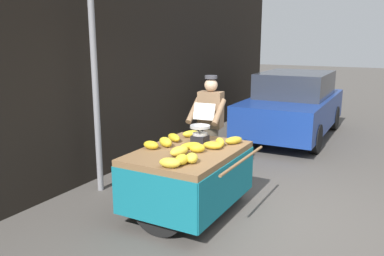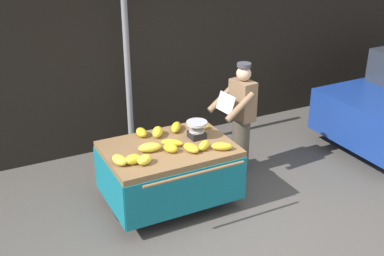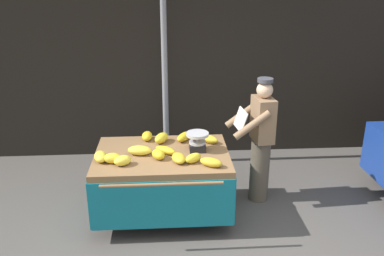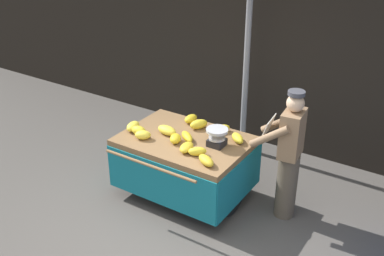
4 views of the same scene
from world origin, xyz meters
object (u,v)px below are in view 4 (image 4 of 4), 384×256
(banana_bunch_9, at_px, (133,126))
(banana_bunch_0, at_px, (187,147))
(banana_bunch_3, at_px, (139,130))
(banana_bunch_7, at_px, (167,130))
(street_pole, at_px, (247,56))
(banana_cart, at_px, (185,154))
(banana_bunch_11, at_px, (220,129))
(banana_bunch_12, at_px, (187,137))
(banana_bunch_10, at_px, (191,119))
(banana_bunch_4, at_px, (199,124))
(vendor_person, at_px, (289,155))
(banana_bunch_6, at_px, (238,138))
(banana_bunch_8, at_px, (175,139))
(banana_bunch_1, at_px, (143,135))
(banana_bunch_5, at_px, (197,151))
(weighing_scale, at_px, (217,137))
(banana_bunch_2, at_px, (206,160))

(banana_bunch_9, bearing_deg, banana_bunch_0, -5.38)
(banana_bunch_3, height_order, banana_bunch_7, banana_bunch_3)
(street_pole, distance_m, banana_cart, 1.83)
(banana_bunch_11, distance_m, banana_bunch_12, 0.48)
(banana_bunch_0, xyz_separation_m, banana_bunch_12, (-0.15, 0.24, -0.00))
(banana_bunch_10, bearing_deg, banana_bunch_4, -27.80)
(banana_bunch_9, bearing_deg, banana_cart, 13.30)
(banana_cart, bearing_deg, vendor_person, 14.09)
(banana_bunch_0, xyz_separation_m, banana_bunch_7, (-0.47, 0.23, 0.01))
(banana_bunch_6, bearing_deg, banana_bunch_7, -160.10)
(banana_bunch_0, height_order, banana_bunch_6, banana_bunch_6)
(street_pole, distance_m, banana_bunch_8, 1.85)
(banana_bunch_0, distance_m, banana_bunch_9, 0.92)
(street_pole, xyz_separation_m, banana_bunch_8, (-0.09, -1.74, -0.63))
(banana_bunch_6, bearing_deg, banana_bunch_9, -160.67)
(banana_bunch_0, bearing_deg, banana_bunch_8, 156.58)
(banana_bunch_6, bearing_deg, banana_bunch_1, -150.62)
(vendor_person, bearing_deg, banana_bunch_5, -146.87)
(banana_bunch_0, bearing_deg, banana_bunch_6, 53.17)
(banana_bunch_5, xyz_separation_m, banana_bunch_11, (-0.08, 0.68, -0.00))
(banana_bunch_12, bearing_deg, banana_bunch_1, -149.75)
(banana_bunch_7, bearing_deg, weighing_scale, 6.74)
(banana_cart, height_order, banana_bunch_10, banana_bunch_10)
(banana_bunch_7, bearing_deg, banana_bunch_5, -22.04)
(banana_bunch_6, relative_size, banana_bunch_12, 0.90)
(banana_cart, height_order, banana_bunch_3, banana_bunch_3)
(banana_bunch_7, xyz_separation_m, banana_bunch_8, (0.23, -0.13, -0.00))
(banana_bunch_1, xyz_separation_m, banana_bunch_12, (0.49, 0.29, -0.01))
(banana_cart, height_order, banana_bunch_12, banana_bunch_12)
(banana_cart, distance_m, banana_bunch_7, 0.39)
(banana_bunch_6, relative_size, banana_bunch_9, 1.05)
(banana_bunch_2, bearing_deg, banana_bunch_10, 132.02)
(banana_bunch_3, bearing_deg, banana_bunch_10, 61.23)
(banana_bunch_1, bearing_deg, vendor_person, 19.73)
(banana_bunch_4, xyz_separation_m, vendor_person, (1.30, -0.02, -0.06))
(weighing_scale, bearing_deg, banana_bunch_0, -127.47)
(banana_bunch_2, height_order, banana_bunch_8, banana_bunch_8)
(banana_bunch_1, height_order, banana_bunch_12, banana_bunch_1)
(banana_bunch_0, distance_m, banana_bunch_8, 0.26)
(banana_bunch_4, height_order, banana_bunch_5, banana_bunch_4)
(banana_bunch_8, relative_size, banana_bunch_11, 0.69)
(banana_bunch_0, height_order, vendor_person, vendor_person)
(banana_bunch_1, relative_size, banana_bunch_4, 0.81)
(banana_bunch_8, distance_m, banana_bunch_9, 0.68)
(banana_bunch_10, height_order, banana_bunch_11, banana_bunch_10)
(banana_bunch_11, xyz_separation_m, vendor_person, (1.00, -0.07, -0.05))
(banana_bunch_10, distance_m, vendor_person, 1.50)
(banana_bunch_1, relative_size, banana_bunch_11, 0.70)
(banana_bunch_8, relative_size, banana_bunch_9, 0.82)
(banana_bunch_5, bearing_deg, banana_bunch_12, 140.67)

